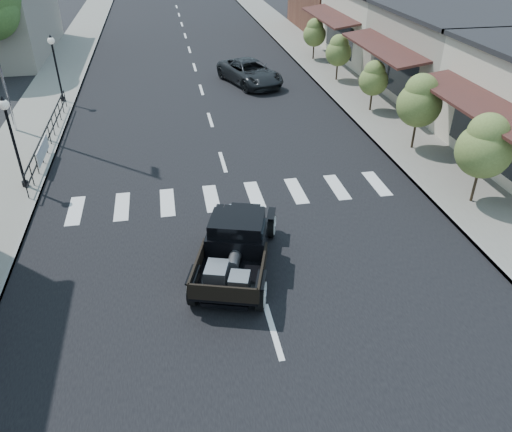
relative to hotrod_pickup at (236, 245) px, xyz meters
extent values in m
plane|color=black|center=(0.51, 0.24, -0.81)|extent=(120.00, 120.00, 0.00)
cube|color=black|center=(0.51, 15.24, -0.80)|extent=(14.00, 80.00, 0.02)
cube|color=gray|center=(-7.99, 15.24, -0.74)|extent=(3.00, 80.00, 0.15)
cube|color=gray|center=(9.01, 15.24, -0.74)|extent=(3.00, 80.00, 0.15)
cube|color=gray|center=(15.51, 13.24, 1.44)|extent=(10.00, 9.00, 4.50)
cube|color=beige|center=(15.51, 22.24, 1.44)|extent=(10.00, 9.00, 4.50)
imported|color=black|center=(3.52, 17.87, -0.11)|extent=(3.83, 5.52, 1.40)
camera|label=1|loc=(-1.58, -11.66, 8.21)|focal=35.00mm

